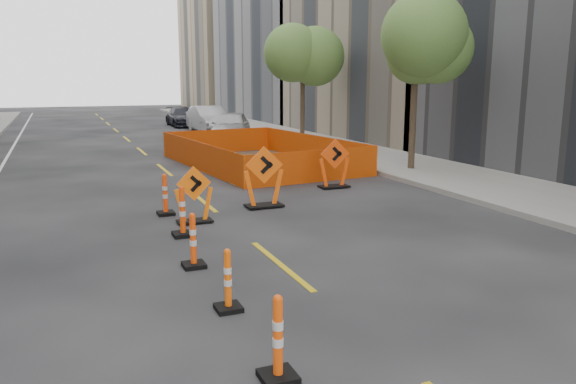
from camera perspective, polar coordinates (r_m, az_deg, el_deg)
name	(u,v)px	position (r m, az deg, el deg)	size (l,w,h in m)	color
ground_plane	(401,363)	(7.30, 11.36, -16.66)	(140.00, 140.00, 0.00)	black
sidewalk_right	(424,169)	(21.71, 13.67, 2.28)	(4.00, 90.00, 0.15)	gray
bld_right_c	(423,17)	(35.88, 13.52, 16.89)	(12.00, 16.00, 14.00)	gray
bld_right_e	(243,38)	(67.32, -4.62, 15.33)	(12.00, 14.00, 16.00)	tan
tree_r_b	(416,47)	(21.13, 12.90, 14.19)	(2.80, 2.80, 5.95)	#382B1E
tree_r_c	(303,57)	(29.88, 1.50, 13.59)	(2.80, 2.80, 5.95)	#382B1E
channelizer_2	(278,338)	(6.59, -1.03, -14.61)	(0.41, 0.41, 1.04)	#FF4E0A
channelizer_3	(228,280)	(8.48, -6.13, -8.86)	(0.38, 0.38, 0.96)	#F7580A
channelizer_4	(193,240)	(10.43, -9.62, -4.86)	(0.41, 0.41, 1.03)	#F7440A
channelizer_5	(182,211)	(12.49, -10.68, -1.94)	(0.44, 0.44, 1.13)	#E84109
channelizer_6	(165,194)	(14.55, -12.38, -0.24)	(0.42, 0.42, 1.06)	#FA400A
chevron_sign_left	(194,195)	(13.58, -9.55, -0.26)	(0.93, 0.56, 1.39)	#FF650A
chevron_sign_center	(264,177)	(15.01, -2.48, 1.54)	(1.11, 0.67, 1.66)	#F7570A
chevron_sign_right	(334,163)	(17.78, 4.74, 2.91)	(1.04, 0.63, 1.57)	#E44109
safety_fence	(258,152)	(22.51, -3.03, 4.12)	(5.12, 8.71, 1.09)	red
parked_car_near	(231,126)	(31.26, -5.82, 6.66)	(1.96, 4.87, 1.66)	#B6B5B7
parked_car_mid	(209,119)	(36.68, -8.05, 7.32)	(1.78, 5.09, 1.68)	#B0B1B6
parked_car_far	(182,117)	(41.88, -10.68, 7.52)	(1.89, 4.66, 1.35)	black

